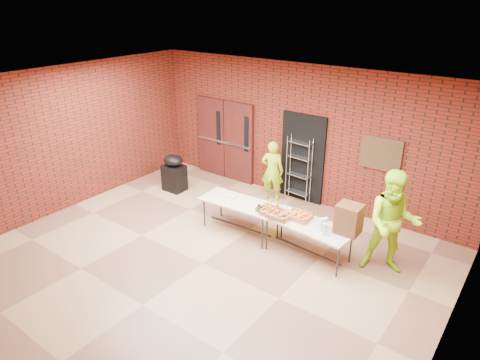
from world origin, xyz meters
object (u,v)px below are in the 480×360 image
at_px(table_right, 309,227).
at_px(covered_grill, 174,173).
at_px(volunteer_woman, 272,171).
at_px(volunteer_man, 393,223).
at_px(coffee_dispenser, 349,219).
at_px(wire_rack, 299,170).
at_px(table_left, 240,204).

bearing_deg(table_right, covered_grill, 176.54).
relative_size(covered_grill, volunteer_woman, 0.64).
distance_m(covered_grill, volunteer_man, 5.48).
bearing_deg(volunteer_woman, volunteer_man, 136.92).
bearing_deg(coffee_dispenser, volunteer_woman, 149.32).
relative_size(wire_rack, volunteer_woman, 1.09).
bearing_deg(covered_grill, wire_rack, 24.43).
distance_m(wire_rack, coffee_dispenser, 2.71).
relative_size(table_left, volunteer_woman, 1.16).
xyz_separation_m(table_left, covered_grill, (-2.55, 0.66, -0.16)).
relative_size(coffee_dispenser, covered_grill, 0.58).
distance_m(table_right, volunteer_man, 1.46).
bearing_deg(table_left, volunteer_woman, 96.90).
relative_size(table_left, covered_grill, 1.81).
bearing_deg(table_right, volunteer_man, 24.08).
xyz_separation_m(table_right, volunteer_man, (1.35, 0.46, 0.33)).
xyz_separation_m(table_right, volunteer_woman, (-1.87, 1.66, 0.11)).
height_order(table_right, covered_grill, covered_grill).
distance_m(table_right, covered_grill, 4.16).
xyz_separation_m(table_left, table_right, (1.56, 0.03, -0.00)).
xyz_separation_m(volunteer_woman, volunteer_man, (3.22, -1.20, 0.22)).
bearing_deg(volunteer_woman, coffee_dispenser, 126.70).
relative_size(table_right, volunteer_woman, 1.17).
relative_size(table_left, coffee_dispenser, 3.13).
relative_size(table_left, table_right, 1.00).
distance_m(wire_rack, volunteer_woman, 0.62).
height_order(table_left, covered_grill, covered_grill).
xyz_separation_m(coffee_dispenser, volunteer_woman, (-2.56, 1.52, -0.22)).
bearing_deg(table_left, wire_rack, 79.67).
bearing_deg(coffee_dispenser, covered_grill, 174.11).
height_order(wire_rack, covered_grill, wire_rack).
bearing_deg(volunteer_man, volunteer_woman, 137.74).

